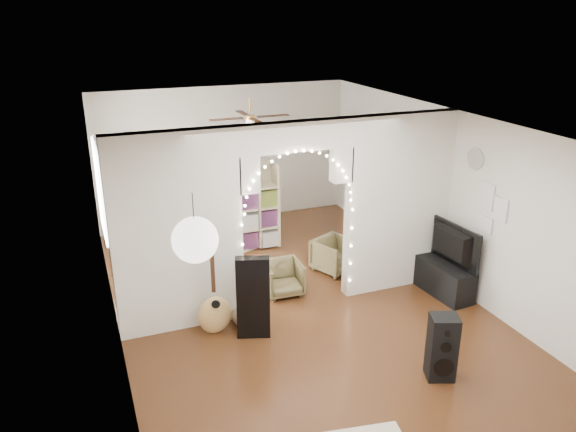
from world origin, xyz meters
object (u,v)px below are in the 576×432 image
object	(u,v)px
dining_table	(206,203)
dining_chair_left	(283,278)
floor_speaker	(442,348)
media_console	(443,278)
acoustic_guitar	(214,300)
bookcase	(237,209)
dining_chair_right	(334,255)

from	to	relation	value
dining_table	dining_chair_left	bearing A→B (deg)	-69.10
floor_speaker	media_console	bearing A→B (deg)	73.89
acoustic_guitar	bookcase	size ratio (longest dim) A/B	0.73
bookcase	dining_chair_right	distance (m)	1.93
media_console	dining_chair_left	xyz separation A→B (m)	(-2.26, 0.88, 0.01)
acoustic_guitar	dining_chair_left	bearing A→B (deg)	49.63
media_console	bookcase	bearing A→B (deg)	127.43
acoustic_guitar	dining_chair_right	size ratio (longest dim) A/B	1.85
dining_table	bookcase	bearing A→B (deg)	-55.36
media_console	dining_chair_right	xyz separation A→B (m)	(-1.19, 1.32, 0.03)
bookcase	dining_table	xyz separation A→B (m)	(-0.37, 0.78, -0.09)
media_console	dining_chair_left	size ratio (longest dim) A/B	1.78
acoustic_guitar	dining_chair_left	distance (m)	1.44
dining_table	acoustic_guitar	bearing A→B (deg)	-92.78
dining_table	floor_speaker	bearing A→B (deg)	-64.64
floor_speaker	dining_chair_left	size ratio (longest dim) A/B	1.44
acoustic_guitar	floor_speaker	world-z (taller)	acoustic_guitar
dining_table	dining_chair_left	distance (m)	2.69
media_console	acoustic_guitar	bearing A→B (deg)	172.51
dining_table	dining_chair_right	xyz separation A→B (m)	(1.62, -2.16, -0.40)
floor_speaker	bookcase	xyz separation A→B (m)	(-1.15, 4.42, 0.37)
acoustic_guitar	dining_table	world-z (taller)	acoustic_guitar
bookcase	dining_table	world-z (taller)	bookcase
bookcase	media_console	bearing A→B (deg)	-71.16
dining_chair_right	media_console	bearing A→B (deg)	-72.47
floor_speaker	dining_table	world-z (taller)	floor_speaker
floor_speaker	media_console	size ratio (longest dim) A/B	0.81
bookcase	dining_chair_left	world-z (taller)	bookcase
acoustic_guitar	bookcase	world-z (taller)	bookcase
acoustic_guitar	dining_chair_right	bearing A→B (deg)	46.18
floor_speaker	dining_chair_right	size ratio (longest dim) A/B	1.33
dining_chair_right	dining_chair_left	bearing A→B (deg)	177.42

